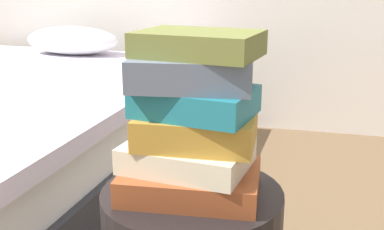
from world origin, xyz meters
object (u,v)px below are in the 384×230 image
(book_ochre, at_px, (196,130))
(book_olive, at_px, (198,44))
(book_rust, at_px, (191,181))
(book_teal, at_px, (196,101))
(book_cream, at_px, (187,155))
(book_slate, at_px, (195,72))

(book_ochre, distance_m, book_olive, 0.17)
(book_rust, relative_size, book_teal, 1.24)
(book_cream, xyz_separation_m, book_slate, (0.01, 0.00, 0.17))
(book_olive, bearing_deg, book_slate, -154.57)
(book_cream, relative_size, book_olive, 1.05)
(book_slate, height_order, book_olive, book_olive)
(book_slate, bearing_deg, book_olive, 10.71)
(book_slate, bearing_deg, book_teal, -22.99)
(book_ochre, xyz_separation_m, book_teal, (-0.00, 0.01, 0.06))
(book_rust, height_order, book_olive, book_olive)
(book_teal, bearing_deg, book_rust, -108.68)
(book_cream, height_order, book_teal, book_teal)
(book_cream, xyz_separation_m, book_ochre, (0.02, -0.00, 0.06))
(book_cream, relative_size, book_slate, 1.04)
(book_olive, bearing_deg, book_cream, -153.30)
(book_rust, height_order, book_cream, book_cream)
(book_cream, bearing_deg, book_ochre, -5.13)
(book_cream, height_order, book_ochre, book_ochre)
(book_teal, relative_size, book_slate, 0.96)
(book_rust, xyz_separation_m, book_teal, (0.01, 0.01, 0.17))
(book_teal, distance_m, book_slate, 0.06)
(book_ochre, bearing_deg, book_teal, 105.04)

